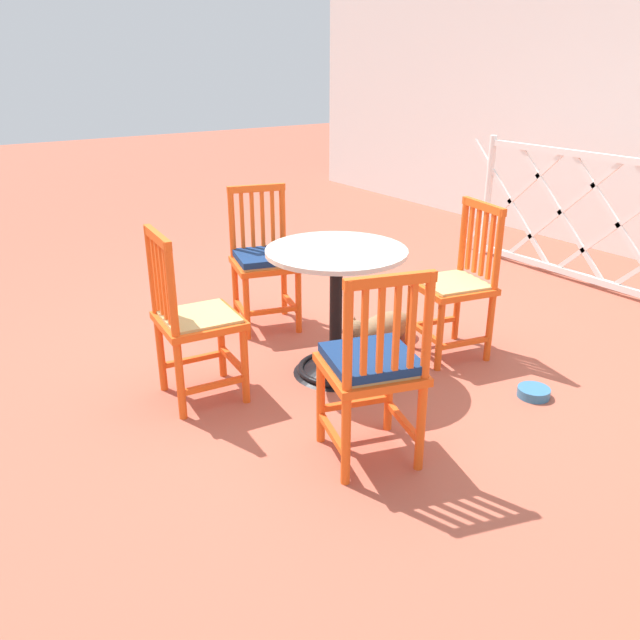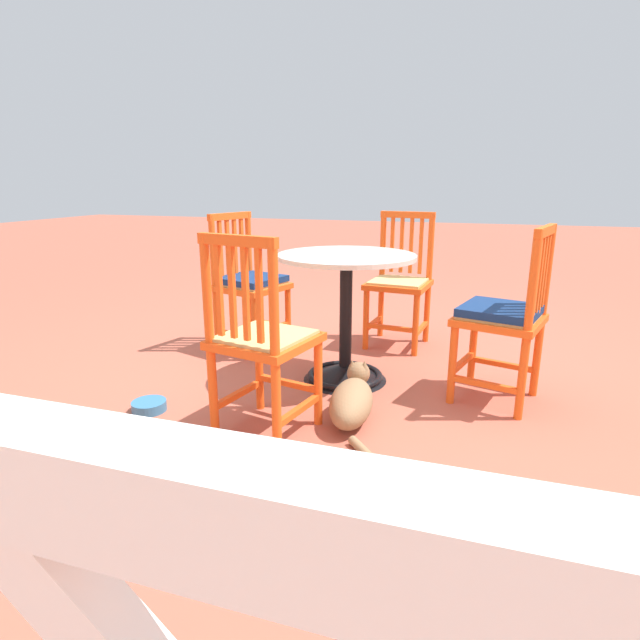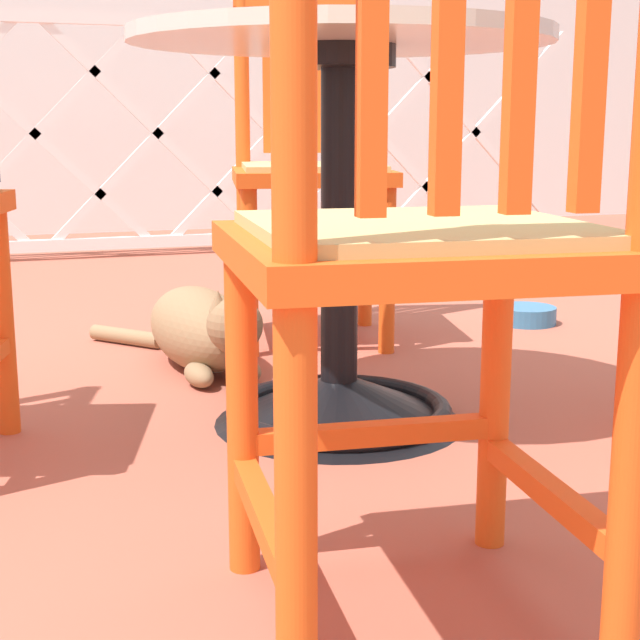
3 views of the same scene
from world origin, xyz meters
TOP-DOWN VIEW (x-y plane):
  - ground_plane at (0.00, 0.00)m, footprint 24.00×24.00m
  - lattice_fence_panel at (0.33, 2.46)m, footprint 3.47×0.06m
  - cafe_table at (0.00, -0.05)m, footprint 0.76×0.76m
  - orange_chair_by_planter at (-0.18, -0.82)m, footprint 0.44×0.44m
  - orange_chair_at_corner at (0.18, 0.68)m, footprint 0.48×0.48m
  - tabby_cat at (-0.17, 0.41)m, footprint 0.34×0.71m
  - pet_water_bowl at (0.83, 0.65)m, footprint 0.17×0.17m

SIDE VIEW (x-z plane):
  - ground_plane at x=0.00m, z-range 0.00..0.00m
  - pet_water_bowl at x=0.83m, z-range 0.00..0.05m
  - tabby_cat at x=-0.17m, z-range -0.02..0.21m
  - cafe_table at x=0.00m, z-range -0.08..0.65m
  - orange_chair_by_planter at x=-0.18m, z-range -0.02..0.89m
  - orange_chair_at_corner at x=0.18m, z-range -0.02..0.89m
  - lattice_fence_panel at x=0.33m, z-range 0.00..1.05m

